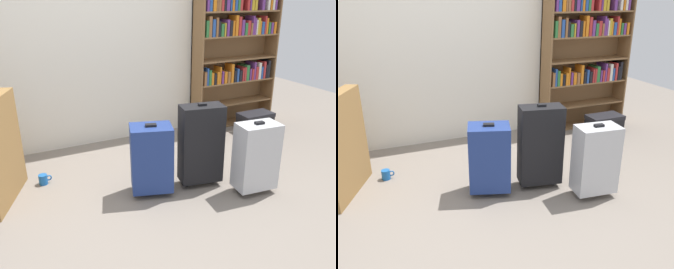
% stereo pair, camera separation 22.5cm
% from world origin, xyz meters
% --- Properties ---
extents(ground_plane, '(8.80, 8.80, 0.00)m').
position_xyz_m(ground_plane, '(0.00, 0.00, 0.00)').
color(ground_plane, slate).
extents(back_wall, '(5.03, 0.10, 2.60)m').
position_xyz_m(back_wall, '(0.00, 1.76, 1.30)').
color(back_wall, silver).
rests_on(back_wall, ground).
extents(bookshelf, '(1.17, 0.27, 1.74)m').
position_xyz_m(bookshelf, '(1.76, 1.57, 1.00)').
color(bookshelf, brown).
rests_on(bookshelf, ground).
extents(mug, '(0.12, 0.08, 0.10)m').
position_xyz_m(mug, '(-0.80, 0.95, 0.05)').
color(mug, '#1959A5').
rests_on(mug, ground).
extents(storage_box, '(0.44, 0.25, 0.24)m').
position_xyz_m(storage_box, '(1.86, 1.16, 0.13)').
color(storage_box, black).
rests_on(storage_box, ground).
extents(suitcase_black, '(0.41, 0.27, 0.78)m').
position_xyz_m(suitcase_black, '(0.50, 0.30, 0.40)').
color(suitcase_black, black).
rests_on(suitcase_black, ground).
extents(suitcase_navy_blue, '(0.41, 0.35, 0.65)m').
position_xyz_m(suitcase_navy_blue, '(0.04, 0.36, 0.34)').
color(suitcase_navy_blue, navy).
rests_on(suitcase_navy_blue, ground).
extents(suitcase_silver, '(0.38, 0.26, 0.66)m').
position_xyz_m(suitcase_silver, '(0.86, -0.03, 0.34)').
color(suitcase_silver, '#B7BABF').
rests_on(suitcase_silver, ground).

